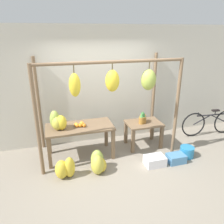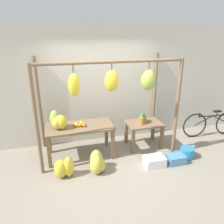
# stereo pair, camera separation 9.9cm
# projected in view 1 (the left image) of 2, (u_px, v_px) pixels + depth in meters

# --- Properties ---
(ground_plane) EXTENTS (20.00, 20.00, 0.00)m
(ground_plane) POSITION_uv_depth(u_px,v_px,m) (117.00, 171.00, 4.41)
(ground_plane) COLOR gray
(shop_wall_back) EXTENTS (8.00, 0.08, 2.80)m
(shop_wall_back) POSITION_uv_depth(u_px,v_px,m) (99.00, 86.00, 5.28)
(shop_wall_back) COLOR beige
(shop_wall_back) RESTS_ON ground_plane
(stall_awning) EXTENTS (2.93, 1.28, 2.15)m
(stall_awning) POSITION_uv_depth(u_px,v_px,m) (115.00, 89.00, 4.33)
(stall_awning) COLOR brown
(stall_awning) RESTS_ON ground_plane
(display_table_main) EXTENTS (1.43, 0.71, 0.73)m
(display_table_main) POSITION_uv_depth(u_px,v_px,m) (80.00, 131.00, 4.72)
(display_table_main) COLOR brown
(display_table_main) RESTS_ON ground_plane
(display_table_side) EXTENTS (0.82, 0.59, 0.61)m
(display_table_side) POSITION_uv_depth(u_px,v_px,m) (144.00, 128.00, 5.22)
(display_table_side) COLOR brown
(display_table_side) RESTS_ON ground_plane
(banana_pile_on_table) EXTENTS (0.40, 0.37, 0.40)m
(banana_pile_on_table) POSITION_uv_depth(u_px,v_px,m) (58.00, 122.00, 4.48)
(banana_pile_on_table) COLOR yellow
(banana_pile_on_table) RESTS_ON display_table_main
(orange_pile) EXTENTS (0.24, 0.20, 0.09)m
(orange_pile) POSITION_uv_depth(u_px,v_px,m) (80.00, 125.00, 4.66)
(orange_pile) COLOR orange
(orange_pile) RESTS_ON display_table_main
(pineapple_cluster) EXTENTS (0.20, 0.23, 0.28)m
(pineapple_cluster) POSITION_uv_depth(u_px,v_px,m) (142.00, 118.00, 5.12)
(pineapple_cluster) COLOR olive
(pineapple_cluster) RESTS_ON display_table_side
(banana_pile_ground_left) EXTENTS (0.46, 0.35, 0.43)m
(banana_pile_ground_left) POSITION_uv_depth(u_px,v_px,m) (65.00, 169.00, 4.14)
(banana_pile_ground_left) COLOR gold
(banana_pile_ground_left) RESTS_ON ground_plane
(banana_pile_ground_right) EXTENTS (0.37, 0.45, 0.43)m
(banana_pile_ground_right) POSITION_uv_depth(u_px,v_px,m) (98.00, 163.00, 4.32)
(banana_pile_ground_right) COLOR gold
(banana_pile_ground_right) RESTS_ON ground_plane
(fruit_crate_white) EXTENTS (0.42, 0.30, 0.20)m
(fruit_crate_white) POSITION_uv_depth(u_px,v_px,m) (155.00, 161.00, 4.56)
(fruit_crate_white) COLOR silver
(fruit_crate_white) RESTS_ON ground_plane
(blue_bucket) EXTENTS (0.31, 0.31, 0.24)m
(blue_bucket) POSITION_uv_depth(u_px,v_px,m) (187.00, 152.00, 4.86)
(blue_bucket) COLOR teal
(blue_bucket) RESTS_ON ground_plane
(parked_bicycle) EXTENTS (1.61, 0.15, 0.71)m
(parked_bicycle) POSITION_uv_depth(u_px,v_px,m) (210.00, 123.00, 5.83)
(parked_bicycle) COLOR black
(parked_bicycle) RESTS_ON ground_plane
(fruit_crate_purple) EXTENTS (0.37, 0.27, 0.18)m
(fruit_crate_purple) POSITION_uv_depth(u_px,v_px,m) (176.00, 158.00, 4.67)
(fruit_crate_purple) COLOR #4C84B2
(fruit_crate_purple) RESTS_ON ground_plane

